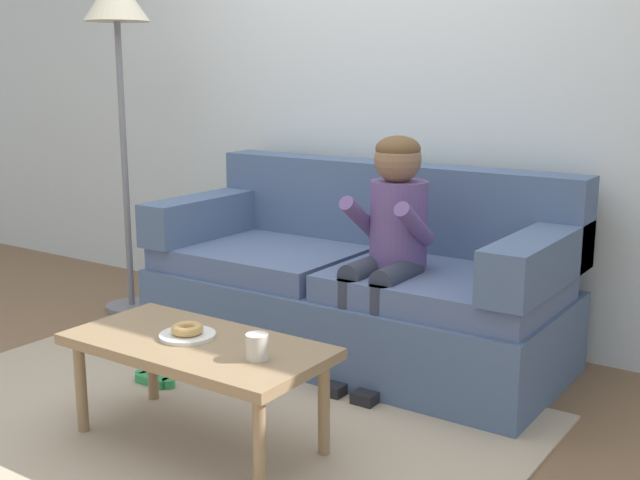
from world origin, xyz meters
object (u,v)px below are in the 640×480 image
Objects in this scene: coffee_table at (197,353)px; person_child at (390,234)px; toy_controller at (155,380)px; couch at (358,287)px; floor_lamp at (117,30)px; donut at (187,329)px; mug at (257,347)px.

person_child is (0.25, 0.98, 0.31)m from coffee_table.
coffee_table is 4.41× the size of toy_controller.
floor_lamp is (-1.48, -0.14, 1.26)m from couch.
donut is (-0.06, 0.01, 0.08)m from coffee_table.
couch reaches higher than mug.
person_child is at bearing 30.57° from toy_controller.
couch is 1.07m from toy_controller.
couch is at bearing 88.95° from donut.
person_child reaches higher than donut.
couch reaches higher than coffee_table.
couch is 8.97× the size of toy_controller.
coffee_table is at bearing -104.48° from person_child.
toy_controller is at bearing 159.25° from mug.
floor_lamp reaches higher than toy_controller.
couch is at bearing 105.60° from mug.
couch is at bearing 50.14° from toy_controller.
floor_lamp is at bearing 132.86° from toy_controller.
toy_controller is (-0.55, 0.30, -0.34)m from coffee_table.
coffee_table is (0.04, -1.18, 0.03)m from couch.
couch is 1.84× the size of person_child.
toy_controller is 0.12× the size of floor_lamp.
donut reaches higher than toy_controller.
floor_lamp is at bearing 177.77° from person_child.
person_child reaches higher than coffee_table.
couch is at bearing 144.61° from person_child.
donut is 0.06× the size of floor_lamp.
donut reaches higher than coffee_table.
mug is (0.05, -1.00, -0.21)m from person_child.
coffee_table is at bearing -38.13° from toy_controller.
person_child is 0.58× the size of floor_lamp.
mug is (0.34, -1.20, 0.12)m from couch.
donut is at bearing -107.73° from person_child.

